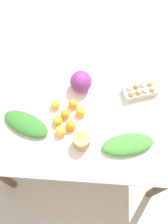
{
  "coord_description": "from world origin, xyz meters",
  "views": [
    {
      "loc": [
        -0.05,
        0.74,
        2.36
      ],
      "look_at": [
        0.0,
        0.0,
        0.78
      ],
      "focal_mm": 40.0,
      "sensor_mm": 36.0,
      "label": 1
    }
  ],
  "objects_px": {
    "greens_bunch_beet_tops": "(26,124)",
    "orange_4": "(56,104)",
    "orange_5": "(57,121)",
    "cabbage_purple": "(81,82)",
    "greens_bunch_dandelion": "(128,144)",
    "orange_2": "(81,112)",
    "orange_6": "(71,125)",
    "paper_bag": "(82,141)",
    "orange_0": "(61,131)",
    "orange_3": "(65,114)",
    "egg_carton": "(140,90)",
    "orange_1": "(73,104)"
  },
  "relations": [
    {
      "from": "orange_5",
      "to": "greens_bunch_dandelion",
      "type": "bearing_deg",
      "value": 164.14
    },
    {
      "from": "orange_0",
      "to": "orange_1",
      "type": "relative_size",
      "value": 1.09
    },
    {
      "from": "orange_3",
      "to": "egg_carton",
      "type": "bearing_deg",
      "value": -156.91
    },
    {
      "from": "cabbage_purple",
      "to": "greens_bunch_dandelion",
      "type": "bearing_deg",
      "value": 128.21
    },
    {
      "from": "cabbage_purple",
      "to": "orange_5",
      "type": "bearing_deg",
      "value": 64.6
    },
    {
      "from": "orange_1",
      "to": "orange_3",
      "type": "bearing_deg",
      "value": 59.7
    },
    {
      "from": "greens_bunch_beet_tops",
      "to": "orange_0",
      "type": "distance_m",
      "value": 0.25
    },
    {
      "from": "cabbage_purple",
      "to": "orange_5",
      "type": "xyz_separation_m",
      "value": [
        0.14,
        0.29,
        -0.05
      ]
    },
    {
      "from": "orange_2",
      "to": "greens_bunch_beet_tops",
      "type": "bearing_deg",
      "value": 17.04
    },
    {
      "from": "greens_bunch_dandelion",
      "to": "orange_3",
      "type": "xyz_separation_m",
      "value": [
        0.43,
        -0.19,
        0.0
      ]
    },
    {
      "from": "egg_carton",
      "to": "orange_1",
      "type": "height_order",
      "value": "egg_carton"
    },
    {
      "from": "paper_bag",
      "to": "greens_bunch_beet_tops",
      "type": "xyz_separation_m",
      "value": [
        0.39,
        -0.1,
        -0.02
      ]
    },
    {
      "from": "cabbage_purple",
      "to": "paper_bag",
      "type": "xyz_separation_m",
      "value": [
        -0.04,
        0.43,
        -0.03
      ]
    },
    {
      "from": "greens_bunch_beet_tops",
      "to": "orange_2",
      "type": "height_order",
      "value": "orange_2"
    },
    {
      "from": "orange_5",
      "to": "orange_2",
      "type": "bearing_deg",
      "value": -153.73
    },
    {
      "from": "orange_3",
      "to": "orange_5",
      "type": "bearing_deg",
      "value": 48.17
    },
    {
      "from": "cabbage_purple",
      "to": "orange_1",
      "type": "bearing_deg",
      "value": 74.77
    },
    {
      "from": "greens_bunch_beet_tops",
      "to": "orange_1",
      "type": "height_order",
      "value": "orange_1"
    },
    {
      "from": "paper_bag",
      "to": "orange_1",
      "type": "distance_m",
      "value": 0.29
    },
    {
      "from": "greens_bunch_beet_tops",
      "to": "orange_6",
      "type": "relative_size",
      "value": 4.67
    },
    {
      "from": "orange_4",
      "to": "orange_5",
      "type": "relative_size",
      "value": 1.01
    },
    {
      "from": "cabbage_purple",
      "to": "orange_2",
      "type": "distance_m",
      "value": 0.22
    },
    {
      "from": "orange_3",
      "to": "orange_5",
      "type": "xyz_separation_m",
      "value": [
        0.05,
        0.05,
        0.0
      ]
    },
    {
      "from": "cabbage_purple",
      "to": "orange_3",
      "type": "height_order",
      "value": "cabbage_purple"
    },
    {
      "from": "orange_1",
      "to": "orange_3",
      "type": "height_order",
      "value": "orange_1"
    },
    {
      "from": "orange_4",
      "to": "greens_bunch_dandelion",
      "type": "bearing_deg",
      "value": 152.92
    },
    {
      "from": "paper_bag",
      "to": "orange_6",
      "type": "distance_m",
      "value": 0.14
    },
    {
      "from": "orange_4",
      "to": "egg_carton",
      "type": "bearing_deg",
      "value": -165.56
    },
    {
      "from": "egg_carton",
      "to": "orange_4",
      "type": "height_order",
      "value": "egg_carton"
    },
    {
      "from": "orange_4",
      "to": "orange_5",
      "type": "height_order",
      "value": "same"
    },
    {
      "from": "cabbage_purple",
      "to": "greens_bunch_beet_tops",
      "type": "bearing_deg",
      "value": 43.21
    },
    {
      "from": "orange_5",
      "to": "orange_6",
      "type": "bearing_deg",
      "value": 162.55
    },
    {
      "from": "paper_bag",
      "to": "orange_2",
      "type": "height_order",
      "value": "paper_bag"
    },
    {
      "from": "orange_2",
      "to": "orange_3",
      "type": "relative_size",
      "value": 1.07
    },
    {
      "from": "orange_5",
      "to": "greens_bunch_beet_tops",
      "type": "bearing_deg",
      "value": 9.73
    },
    {
      "from": "orange_0",
      "to": "orange_2",
      "type": "xyz_separation_m",
      "value": [
        -0.12,
        -0.15,
        -0.0
      ]
    },
    {
      "from": "greens_bunch_beet_tops",
      "to": "orange_1",
      "type": "xyz_separation_m",
      "value": [
        -0.31,
        -0.17,
        0.0
      ]
    },
    {
      "from": "orange_1",
      "to": "orange_5",
      "type": "bearing_deg",
      "value": 54.74
    },
    {
      "from": "greens_bunch_dandelion",
      "to": "orange_6",
      "type": "height_order",
      "value": "orange_6"
    },
    {
      "from": "paper_bag",
      "to": "orange_0",
      "type": "bearing_deg",
      "value": -23.75
    },
    {
      "from": "greens_bunch_beet_tops",
      "to": "paper_bag",
      "type": "bearing_deg",
      "value": 165.23
    },
    {
      "from": "paper_bag",
      "to": "orange_5",
      "type": "bearing_deg",
      "value": -38.26
    },
    {
      "from": "greens_bunch_beet_tops",
      "to": "orange_4",
      "type": "xyz_separation_m",
      "value": [
        -0.18,
        -0.16,
        0.0
      ]
    },
    {
      "from": "orange_2",
      "to": "orange_3",
      "type": "xyz_separation_m",
      "value": [
        0.1,
        0.02,
        -0.0
      ]
    },
    {
      "from": "orange_0",
      "to": "orange_1",
      "type": "xyz_separation_m",
      "value": [
        -0.07,
        -0.21,
        -0.0
      ]
    },
    {
      "from": "orange_3",
      "to": "orange_4",
      "type": "xyz_separation_m",
      "value": [
        0.08,
        -0.07,
        0.0
      ]
    },
    {
      "from": "orange_3",
      "to": "orange_4",
      "type": "height_order",
      "value": "orange_4"
    },
    {
      "from": "greens_bunch_beet_tops",
      "to": "orange_0",
      "type": "relative_size",
      "value": 4.59
    },
    {
      "from": "egg_carton",
      "to": "orange_0",
      "type": "relative_size",
      "value": 3.64
    },
    {
      "from": "orange_0",
      "to": "orange_4",
      "type": "height_order",
      "value": "orange_0"
    }
  ]
}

